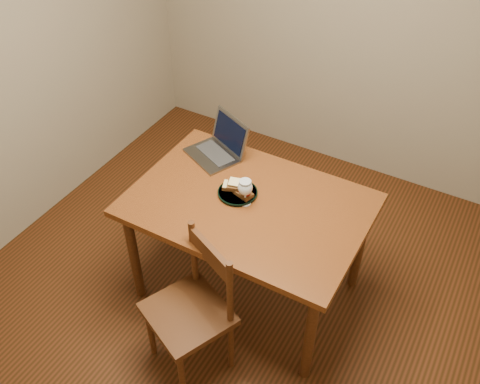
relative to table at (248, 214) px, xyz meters
The scene contains 11 objects.
floor 0.67m from the table, 137.40° to the right, with size 3.20×3.20×0.02m, color black.
back_wall 1.70m from the table, 91.56° to the left, with size 3.20×0.02×2.60m, color gray.
left_wall 1.77m from the table, behind, with size 0.02×3.20×2.60m, color gray.
table is the anchor object (origin of this frame).
chair 0.61m from the table, 91.51° to the right, with size 0.53×0.52×0.44m.
plate 0.13m from the table, 160.65° to the left, with size 0.22×0.22×0.02m, color black.
sandwich_cheese 0.18m from the table, 161.67° to the left, with size 0.11×0.07×0.03m, color #381E0C, non-canonical shape.
sandwich_tomato 0.13m from the table, 155.73° to the left, with size 0.11×0.06×0.03m, color #381E0C, non-canonical shape.
sandwich_top 0.18m from the table, 157.55° to the left, with size 0.12×0.07×0.04m, color #381E0C, non-canonical shape.
milk_glass 0.17m from the table, 139.55° to the right, with size 0.08×0.08×0.16m, color white, non-canonical shape.
laptop 0.51m from the table, 139.87° to the left, with size 0.40×0.39×0.23m.
Camera 1 is at (1.08, -1.88, 2.72)m, focal length 40.00 mm.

